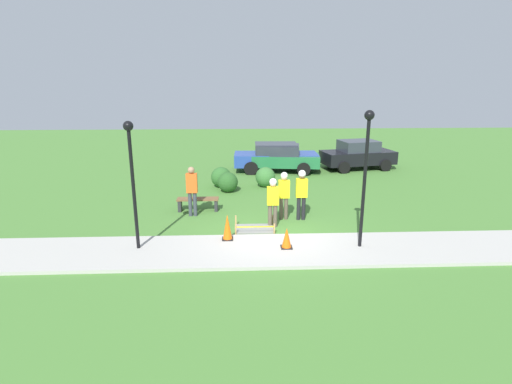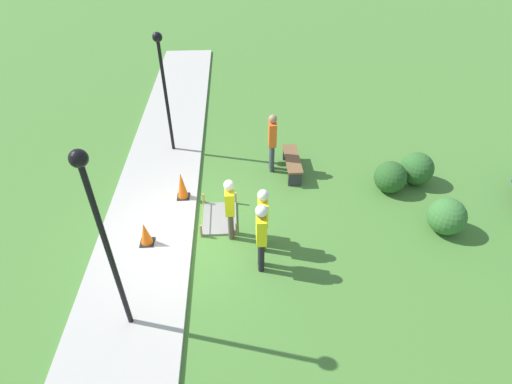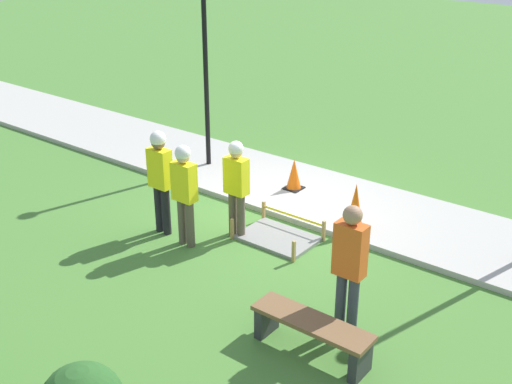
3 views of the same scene
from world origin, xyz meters
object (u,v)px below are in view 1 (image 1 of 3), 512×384
bystander_in_orange_shirt (192,188)px  worker_supervisor (284,191)px  worker_trainee (302,190)px  parked_car_blue (276,157)px  parked_car_green (278,158)px  traffic_cone_near_patch (227,227)px  parked_car_black (358,155)px  lamppost_near (366,160)px  worker_assistant (273,198)px  park_bench (198,202)px  traffic_cone_far_patch (287,238)px  lamppost_far (132,167)px

bystander_in_orange_shirt → worker_supervisor: bearing=-8.7°
worker_trainee → parked_car_blue: 8.14m
parked_car_green → traffic_cone_near_patch: bearing=-96.8°
parked_car_black → parked_car_green: size_ratio=0.92×
traffic_cone_near_patch → parked_car_blue: bearing=76.5°
bystander_in_orange_shirt → parked_car_black: bystander_in_orange_shirt is taller
traffic_cone_near_patch → parked_car_green: (2.55, 9.94, 0.28)m
lamppost_near → parked_car_black: lamppost_near is taller
worker_assistant → worker_trainee: (1.09, 0.68, 0.09)m
worker_supervisor → worker_assistant: bearing=-121.5°
parked_car_blue → parked_car_green: (0.11, -0.20, -0.02)m
park_bench → worker_trainee: worker_trainee is taller
parked_car_black → parked_car_blue: parked_car_black is taller
worker_supervisor → lamppost_near: size_ratio=0.44×
worker_supervisor → parked_car_blue: worker_supervisor is taller
traffic_cone_near_patch → worker_trainee: (2.61, 2.01, 0.61)m
park_bench → worker_assistant: size_ratio=0.93×
traffic_cone_far_patch → worker_supervisor: 2.89m
parked_car_green → lamppost_far: bearing=-108.6°
worker_assistant → lamppost_far: bearing=-155.6°
traffic_cone_near_patch → bystander_in_orange_shirt: 2.99m
park_bench → parked_car_green: parked_car_green is taller
traffic_cone_far_patch → worker_assistant: 2.16m
traffic_cone_near_patch → bystander_in_orange_shirt: bearing=117.6°
park_bench → lamppost_far: (-1.40, -3.77, 2.21)m
worker_trainee → parked_car_black: worker_trainee is taller
traffic_cone_far_patch → lamppost_far: size_ratio=0.17×
worker_assistant → bystander_in_orange_shirt: size_ratio=0.92×
traffic_cone_near_patch → worker_trainee: 3.35m
parked_car_black → lamppost_far: bearing=-142.6°
traffic_cone_near_patch → bystander_in_orange_shirt: size_ratio=0.44×
park_bench → parked_car_green: bearing=60.7°
traffic_cone_far_patch → lamppost_far: 4.90m
traffic_cone_far_patch → bystander_in_orange_shirt: (-3.12, 3.32, 0.67)m
park_bench → traffic_cone_near_patch: bearing=-69.1°
worker_assistant → parked_car_blue: size_ratio=0.37×
park_bench → lamppost_far: lamppost_far is taller
traffic_cone_far_patch → parked_car_green: (0.78, 10.67, 0.38)m
traffic_cone_far_patch → parked_car_blue: (0.67, 10.87, 0.40)m
worker_supervisor → worker_trainee: size_ratio=0.95×
parked_car_green → worker_assistant: bearing=-89.2°
lamppost_far → parked_car_black: bearing=48.4°
worker_supervisor → worker_trainee: worker_trainee is taller
worker_trainee → bystander_in_orange_shirt: (-3.97, 0.59, -0.03)m
worker_trainee → bystander_in_orange_shirt: 4.01m
traffic_cone_near_patch → worker_assistant: 2.09m
lamppost_near → park_bench: bearing=143.0°
lamppost_near → parked_car_green: lamppost_near is taller
worker_assistant → lamppost_far: 4.82m
worker_trainee → parked_car_blue: bearing=91.3°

